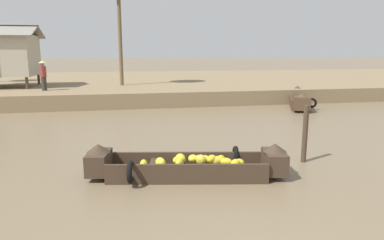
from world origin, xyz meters
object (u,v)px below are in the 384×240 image
Objects in this scene: vendor_person at (43,74)px; stilt_house_mid_left at (0,54)px; fishing_skiff_distant at (299,100)px; banana_boat at (189,165)px; mooring_post at (305,134)px.

stilt_house_mid_left is at bearing 140.01° from vendor_person.
fishing_skiff_distant is at bearing -13.46° from vendor_person.
banana_boat is at bearing -59.89° from stilt_house_mid_left.
mooring_post is at bearing 8.98° from banana_boat.
vendor_person is 15.24m from mooring_post.
stilt_house_mid_left reaches higher than fishing_skiff_distant.
fishing_skiff_distant is 2.53× the size of vendor_person.
banana_boat is 12.23m from fishing_skiff_distant.
mooring_post is at bearing -50.39° from stilt_house_mid_left.
mooring_post is at bearing -117.22° from fishing_skiff_distant.
banana_boat is 3.38m from mooring_post.
mooring_post is (-4.55, -8.85, 0.42)m from fishing_skiff_distant.
banana_boat is 14.02m from vendor_person.
mooring_post is at bearing -52.95° from vendor_person.
banana_boat is 3.05× the size of mooring_post.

